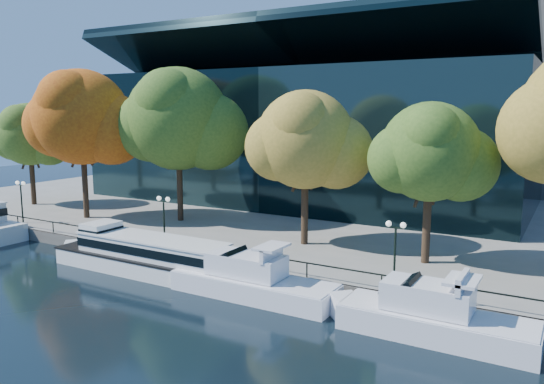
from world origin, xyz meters
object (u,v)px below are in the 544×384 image
Objects in this scene: cruiser_near at (247,279)px; tree_0 at (30,136)px; lamp_0 at (21,192)px; tree_1 at (82,119)px; tour_boat at (142,253)px; tree_2 at (179,121)px; tree_3 at (307,142)px; tree_4 at (432,154)px; lamp_2 at (395,238)px; lamp_1 at (164,210)px; cruiser_far at (427,315)px.

tree_0 is (-35.98, 10.71, 7.75)m from cruiser_near.
tree_1 is at bearing 54.11° from lamp_0.
lamp_0 reaches higher than tour_boat.
tree_3 is at bearing -8.21° from tree_2.
cruiser_near is (9.44, -0.47, -0.27)m from tour_boat.
lamp_0 is at bearing -170.87° from tree_4.
lamp_2 is (32.98, -4.76, -6.83)m from tree_1.
lamp_2 is (18.55, 0.00, 0.00)m from lamp_1.
tree_1 is at bearing -10.87° from tree_0.
tree_3 is at bearing 34.43° from lamp_1.
tree_1 reaches higher than tour_boat.
tree_0 is 1.02× the size of tree_4.
lamp_1 is (-0.77, 3.29, 2.62)m from tour_boat.
tree_4 is at bearing 9.13° from lamp_0.
tree_1 reaches higher than lamp_1.
lamp_1 is at bearing -18.28° from tree_1.
tree_0 reaches higher than cruiser_far.
lamp_2 is at bearing -95.04° from tree_4.
tree_2 is 12.04m from lamp_1.
cruiser_far is 22.21m from lamp_1.
tree_3 reaches higher than tour_boat.
tree_2 reaches higher than tour_boat.
tree_4 is at bearing 2.00° from tree_1.
cruiser_near is 27.82m from tree_1.
tree_4 is at bearing 47.57° from cruiser_near.
tree_0 is 35.06m from tree_3.
lamp_0 is (-12.52, -8.47, -6.68)m from tree_2.
lamp_0 is 36.42m from lamp_2.
tree_0 is at bearing 169.13° from tree_1.
tree_0 is 45.13m from lamp_2.
tour_boat is 1.37× the size of tree_3.
tree_4 is (24.42, -2.54, -1.95)m from tree_2.
tree_0 is 0.94× the size of tree_3.
lamp_1 is at bearing 0.00° from lamp_0.
lamp_0 is (-28.08, 3.76, 2.89)m from cruiser_near.
lamp_1 is (14.43, -4.76, -6.83)m from tree_1.
tree_2 reaches higher than tree_3.
tree_1 is (-24.63, 8.53, 9.72)m from cruiser_near.
tree_2 is at bearing 117.46° from tour_boat.
tree_4 is at bearing 17.29° from lamp_1.
cruiser_near is 3.02× the size of lamp_1.
lamp_2 is at bearing 0.00° from lamp_0.
tour_boat is at bearing -27.94° from tree_1.
cruiser_far is 2.77× the size of lamp_2.
tree_4 is at bearing 26.75° from tour_boat.
tree_2 reaches higher than cruiser_far.
cruiser_far is 39.83m from lamp_0.
lamp_2 is at bearing 24.29° from cruiser_near.
lamp_2 reaches higher than tour_boat.
tree_0 is 2.85× the size of lamp_0.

